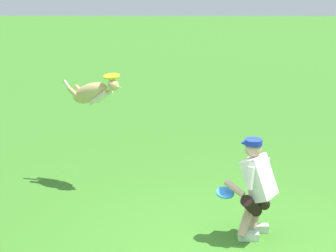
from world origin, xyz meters
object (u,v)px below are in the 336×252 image
person (256,186)px  dog (93,93)px  frisbee_held (225,193)px  frisbee_flying (112,76)px

person → dog: bearing=-4.2°
dog → frisbee_held: 2.79m
frisbee_flying → frisbee_held: 2.62m
frisbee_flying → dog: bearing=-18.6°
frisbee_flying → frisbee_held: bearing=131.7°
frisbee_held → person: bearing=-176.6°
person → frisbee_held: person is taller
person → frisbee_flying: 2.82m
person → frisbee_flying: size_ratio=5.16×
dog → frisbee_flying: bearing=8.3°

